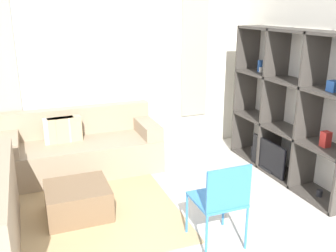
# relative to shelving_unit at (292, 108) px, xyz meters

# --- Properties ---
(wall_back) EXTENTS (5.68, 0.11, 2.70)m
(wall_back) POSITION_rel_shelving_unit_xyz_m (-2.08, 1.63, 0.42)
(wall_back) COLOR silver
(wall_back) RESTS_ON ground_plane
(wall_right) EXTENTS (0.07, 4.42, 2.70)m
(wall_right) POSITION_rel_shelving_unit_xyz_m (0.20, -0.02, 0.41)
(wall_right) COLOR silver
(wall_right) RESTS_ON ground_plane
(area_rug) EXTENTS (2.53, 2.16, 0.01)m
(area_rug) POSITION_rel_shelving_unit_xyz_m (-2.99, 0.08, -0.93)
(area_rug) COLOR tan
(area_rug) RESTS_ON ground_plane
(shelving_unit) EXTENTS (0.40, 2.13, 1.94)m
(shelving_unit) POSITION_rel_shelving_unit_xyz_m (0.00, 0.00, 0.00)
(shelving_unit) COLOR silver
(shelving_unit) RESTS_ON ground_plane
(couch_main) EXTENTS (2.08, 0.86, 0.84)m
(couch_main) POSITION_rel_shelving_unit_xyz_m (-2.56, 1.15, -0.62)
(couch_main) COLOR gray
(couch_main) RESTS_ON ground_plane
(ottoman) EXTENTS (0.67, 0.63, 0.35)m
(ottoman) POSITION_rel_shelving_unit_xyz_m (-2.79, -0.03, -0.77)
(ottoman) COLOR brown
(ottoman) RESTS_ON ground_plane
(folding_chair) EXTENTS (0.44, 0.46, 0.86)m
(folding_chair) POSITION_rel_shelving_unit_xyz_m (-1.61, -1.08, -0.42)
(folding_chair) COLOR #3375B7
(folding_chair) RESTS_ON ground_plane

